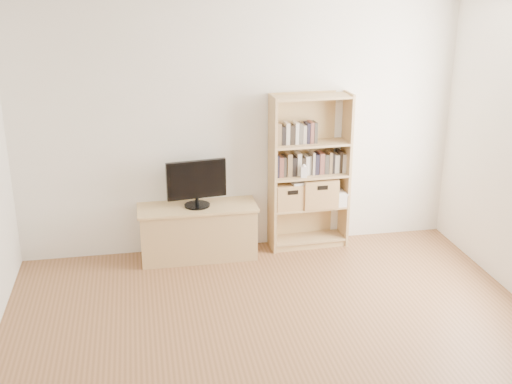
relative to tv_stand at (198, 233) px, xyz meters
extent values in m
cube|color=white|center=(0.48, 0.22, 1.04)|extent=(4.50, 0.02, 2.60)
cube|color=white|center=(0.48, -2.28, 2.34)|extent=(4.50, 5.00, 0.01)
cube|color=tan|center=(0.00, 0.00, 0.00)|extent=(1.15, 0.43, 0.53)
cube|color=tan|center=(1.17, 0.07, 0.55)|extent=(0.83, 0.32, 1.63)
cube|color=black|center=(0.00, 0.00, 0.52)|extent=(0.60, 0.12, 0.47)
cube|color=black|center=(1.17, 0.09, 0.64)|extent=(0.80, 0.18, 0.21)
cube|color=black|center=(0.99, 0.08, 0.98)|extent=(0.42, 0.16, 0.22)
cube|color=white|center=(1.09, -0.02, 0.59)|extent=(0.06, 0.05, 0.11)
cube|color=#A4864A|center=(0.96, 0.06, 0.32)|extent=(0.34, 0.29, 0.27)
cube|color=#A4864A|center=(1.27, 0.07, 0.34)|extent=(0.37, 0.31, 0.30)
cube|color=silver|center=(1.12, 0.06, 0.47)|extent=(0.33, 0.25, 0.02)
cube|color=silver|center=(1.45, 0.08, 0.25)|extent=(0.20, 0.28, 0.13)
camera|label=1|loc=(-0.53, -6.00, 2.57)|focal=45.00mm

